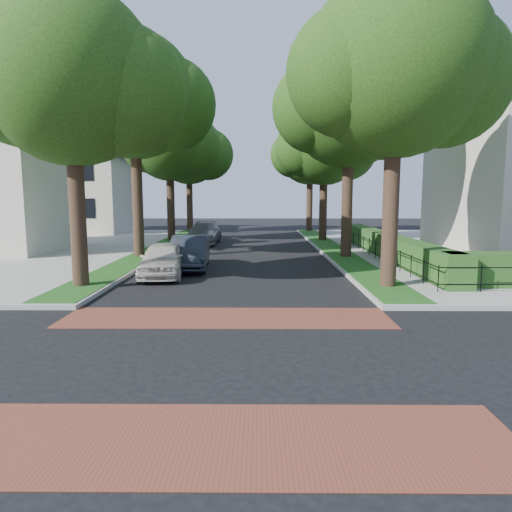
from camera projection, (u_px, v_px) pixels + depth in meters
The scene contains 19 objects.
ground at pixel (215, 359), 9.42m from camera, with size 120.00×120.00×0.00m, color black.
crosswalk_far at pixel (226, 318), 12.59m from camera, with size 9.00×2.20×0.01m, color brown.
crosswalk_near at pixel (193, 441), 6.24m from camera, with size 9.00×2.20×0.01m, color brown.
grass_strip_ne at pixel (332, 248), 28.29m from camera, with size 1.60×29.80×0.02m, color #1E4313.
grass_strip_nw at pixel (158, 247), 28.37m from camera, with size 1.60×29.80×0.02m, color #1E4313.
tree_right_near at pixel (397, 69), 15.55m from camera, with size 7.75×6.67×10.66m.
tree_right_mid at pixel (351, 105), 23.45m from camera, with size 8.25×7.09×11.22m.
tree_right_far at pixel (325, 146), 32.49m from camera, with size 7.25×6.23×9.74m.
tree_right_back at pixel (311, 152), 41.37m from camera, with size 7.50×6.45×10.20m.
tree_left_near at pixel (76, 81), 15.68m from camera, with size 7.50×6.45×10.20m.
tree_left_mid at pixel (137, 98), 23.48m from camera, with size 8.00×6.88×11.48m.
tree_left_far at pixel (171, 143), 32.54m from camera, with size 7.00×6.02×9.86m.
tree_left_back at pixel (190, 151), 41.44m from camera, with size 7.75×6.66×10.44m.
hedge_main_road at pixel (387, 245), 24.13m from camera, with size 1.00×18.00×1.20m, color #214718.
fence_main_road at pixel (372, 248), 24.16m from camera, with size 0.06×18.00×0.90m, color black, non-canonical shape.
house_left_far at pixel (76, 177), 40.59m from camera, with size 10.00×9.00×10.14m.
parked_car_front at pixel (163, 259), 18.92m from camera, with size 1.72×4.27×1.46m, color beige.
parked_car_middle at pixel (190, 252), 20.97m from camera, with size 1.61×4.61×1.52m, color #202630.
parked_car_rear at pixel (204, 233), 32.10m from camera, with size 2.11×5.19×1.51m, color slate.
Camera 1 is at (0.91, -9.05, 3.33)m, focal length 32.00 mm.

